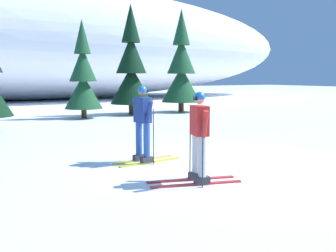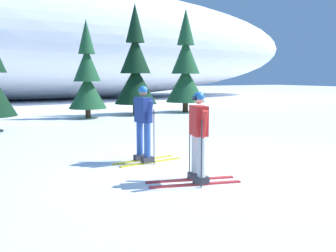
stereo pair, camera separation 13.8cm
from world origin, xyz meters
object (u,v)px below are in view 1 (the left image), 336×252
at_px(skier_red_jacket, 199,135).
at_px(pine_tree_right, 131,69).
at_px(skier_navy_jacket, 143,123).
at_px(pine_tree_far_right, 181,69).
at_px(pine_tree_center_right, 83,77).

height_order(skier_red_jacket, pine_tree_right, pine_tree_right).
relative_size(skier_navy_jacket, skier_red_jacket, 0.98).
relative_size(pine_tree_right, pine_tree_far_right, 1.00).
relative_size(skier_navy_jacket, pine_tree_right, 0.31).
bearing_deg(pine_tree_center_right, skier_red_jacket, -98.09).
relative_size(pine_tree_center_right, pine_tree_far_right, 0.82).
bearing_deg(pine_tree_far_right, skier_navy_jacket, -125.64).
xyz_separation_m(skier_navy_jacket, pine_tree_far_right, (7.51, 10.47, 1.41)).
bearing_deg(skier_red_jacket, pine_tree_right, 70.67).
height_order(skier_red_jacket, pine_tree_far_right, pine_tree_far_right).
xyz_separation_m(skier_navy_jacket, pine_tree_center_right, (1.84, 9.97, 0.99)).
distance_m(pine_tree_center_right, pine_tree_right, 2.77).
bearing_deg(skier_navy_jacket, pine_tree_center_right, 79.56).
bearing_deg(pine_tree_far_right, pine_tree_right, -179.98).
height_order(skier_navy_jacket, pine_tree_center_right, pine_tree_center_right).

